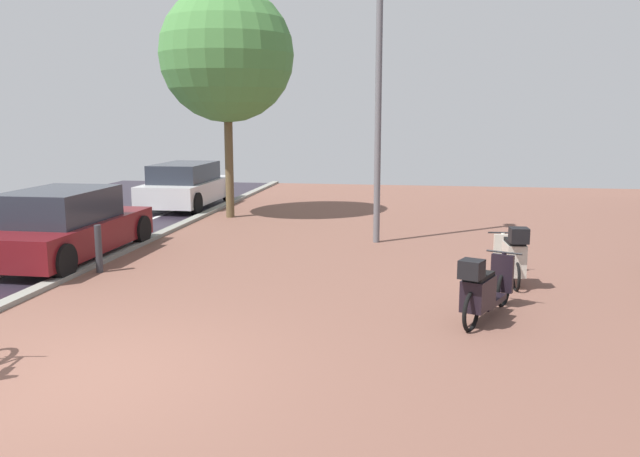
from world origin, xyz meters
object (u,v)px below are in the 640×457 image
object	(u,v)px
parked_car_far	(186,186)
street_tree	(227,55)
parked_car_near	(64,226)
bollard_far	(99,249)
scooter_near	(512,257)
lamp_post	(379,78)
scooter_mid	(483,290)

from	to	relation	value
parked_car_far	street_tree	size ratio (longest dim) A/B	0.67
parked_car_near	bollard_far	size ratio (longest dim) A/B	4.91
scooter_near	street_tree	size ratio (longest dim) A/B	0.29
parked_car_near	street_tree	size ratio (longest dim) A/B	0.69
lamp_post	street_tree	world-z (taller)	lamp_post
scooter_mid	bollard_far	bearing A→B (deg)	164.45
scooter_near	bollard_far	bearing A→B (deg)	-177.59
parked_car_near	scooter_mid	bearing A→B (deg)	-19.75
street_tree	parked_car_near	bearing A→B (deg)	-106.49
street_tree	bollard_far	bearing A→B (deg)	-93.90
parked_car_near	street_tree	distance (m)	6.87
parked_car_far	parked_car_near	bearing A→B (deg)	-88.09
street_tree	bollard_far	world-z (taller)	street_tree
parked_car_near	lamp_post	xyz separation A→B (m)	(5.85, 2.63, 2.88)
street_tree	bollard_far	size ratio (longest dim) A/B	7.12
parked_car_near	parked_car_far	bearing A→B (deg)	91.91
scooter_mid	street_tree	world-z (taller)	street_tree
lamp_post	bollard_far	xyz separation A→B (m)	(-4.64, -3.59, -3.09)
bollard_far	scooter_near	bearing A→B (deg)	2.41
scooter_mid	lamp_post	distance (m)	6.48
scooter_mid	parked_car_far	size ratio (longest dim) A/B	0.43
scooter_mid	scooter_near	bearing A→B (deg)	73.42
scooter_mid	lamp_post	world-z (taller)	lamp_post
parked_car_far	lamp_post	world-z (taller)	lamp_post
scooter_near	lamp_post	bearing A→B (deg)	126.93
parked_car_far	lamp_post	xyz separation A→B (m)	(6.09, -4.72, 2.87)
scooter_near	scooter_mid	bearing A→B (deg)	-106.58
parked_car_far	street_tree	world-z (taller)	street_tree
scooter_mid	street_tree	bearing A→B (deg)	125.95
lamp_post	street_tree	distance (m)	5.18
parked_car_far	lamp_post	distance (m)	8.22
scooter_near	street_tree	xyz separation A→B (m)	(-6.67, 6.23, 3.84)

